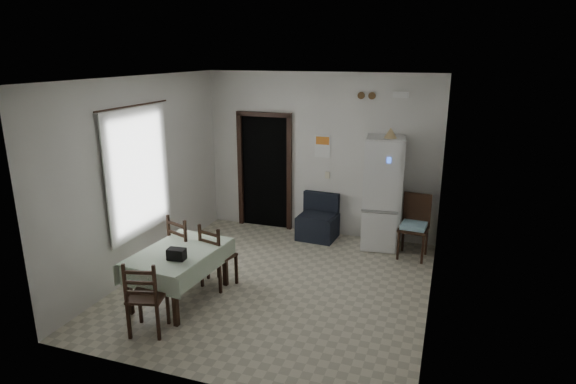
# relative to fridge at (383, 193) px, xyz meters

# --- Properties ---
(ground) EXTENTS (4.50, 4.50, 0.00)m
(ground) POSITION_rel_fridge_xyz_m (-1.20, -1.93, -0.95)
(ground) COLOR #B1A990
(ground) RESTS_ON ground
(ceiling) EXTENTS (4.20, 4.50, 0.02)m
(ceiling) POSITION_rel_fridge_xyz_m (-1.20, -1.93, 1.95)
(ceiling) COLOR white
(ceiling) RESTS_ON ground
(wall_back) EXTENTS (4.20, 0.02, 2.90)m
(wall_back) POSITION_rel_fridge_xyz_m (-1.20, 0.32, 0.50)
(wall_back) COLOR silver
(wall_back) RESTS_ON ground
(wall_front) EXTENTS (4.20, 0.02, 2.90)m
(wall_front) POSITION_rel_fridge_xyz_m (-1.20, -4.18, 0.50)
(wall_front) COLOR silver
(wall_front) RESTS_ON ground
(wall_left) EXTENTS (0.02, 4.50, 2.90)m
(wall_left) POSITION_rel_fridge_xyz_m (-3.30, -1.93, 0.50)
(wall_left) COLOR silver
(wall_left) RESTS_ON ground
(wall_right) EXTENTS (0.02, 4.50, 2.90)m
(wall_right) POSITION_rel_fridge_xyz_m (0.90, -1.93, 0.50)
(wall_right) COLOR silver
(wall_right) RESTS_ON ground
(doorway) EXTENTS (1.06, 0.52, 2.22)m
(doorway) POSITION_rel_fridge_xyz_m (-2.25, 0.52, 0.11)
(doorway) COLOR black
(doorway) RESTS_ON ground
(window_recess) EXTENTS (0.10, 1.20, 1.60)m
(window_recess) POSITION_rel_fridge_xyz_m (-3.35, -2.13, 0.60)
(window_recess) COLOR silver
(window_recess) RESTS_ON ground
(curtain) EXTENTS (0.02, 1.45, 1.85)m
(curtain) POSITION_rel_fridge_xyz_m (-3.24, -2.13, 0.60)
(curtain) COLOR white
(curtain) RESTS_ON ground
(curtain_rod) EXTENTS (0.02, 1.60, 0.02)m
(curtain_rod) POSITION_rel_fridge_xyz_m (-3.23, -2.13, 1.55)
(curtain_rod) COLOR black
(curtain_rod) RESTS_ON ground
(calendar) EXTENTS (0.28, 0.02, 0.40)m
(calendar) POSITION_rel_fridge_xyz_m (-1.15, 0.31, 0.67)
(calendar) COLOR white
(calendar) RESTS_ON ground
(calendar_image) EXTENTS (0.24, 0.01, 0.14)m
(calendar_image) POSITION_rel_fridge_xyz_m (-1.15, 0.30, 0.77)
(calendar_image) COLOR orange
(calendar_image) RESTS_ON ground
(light_switch) EXTENTS (0.08, 0.02, 0.12)m
(light_switch) POSITION_rel_fridge_xyz_m (-1.05, 0.31, 0.15)
(light_switch) COLOR beige
(light_switch) RESTS_ON ground
(vent_left) EXTENTS (0.12, 0.03, 0.12)m
(vent_left) POSITION_rel_fridge_xyz_m (-0.50, 0.30, 1.57)
(vent_left) COLOR brown
(vent_left) RESTS_ON ground
(vent_right) EXTENTS (0.12, 0.03, 0.12)m
(vent_right) POSITION_rel_fridge_xyz_m (-0.32, 0.30, 1.57)
(vent_right) COLOR brown
(vent_right) RESTS_ON ground
(emergency_light) EXTENTS (0.25, 0.07, 0.09)m
(emergency_light) POSITION_rel_fridge_xyz_m (0.15, 0.28, 1.60)
(emergency_light) COLOR white
(emergency_light) RESTS_ON ground
(fridge) EXTENTS (0.68, 0.68, 1.90)m
(fridge) POSITION_rel_fridge_xyz_m (0.00, 0.00, 0.00)
(fridge) COLOR silver
(fridge) RESTS_ON ground
(tan_cone) EXTENTS (0.22, 0.22, 0.17)m
(tan_cone) POSITION_rel_fridge_xyz_m (0.07, -0.08, 1.03)
(tan_cone) COLOR tan
(tan_cone) RESTS_ON fridge
(navy_seat) EXTENTS (0.70, 0.68, 0.79)m
(navy_seat) POSITION_rel_fridge_xyz_m (-1.13, 0.00, -0.55)
(navy_seat) COLOR black
(navy_seat) RESTS_ON ground
(corner_chair) EXTENTS (0.49, 0.49, 1.03)m
(corner_chair) POSITION_rel_fridge_xyz_m (0.55, -0.31, -0.43)
(corner_chair) COLOR black
(corner_chair) RESTS_ON ground
(dining_table) EXTENTS (1.00, 1.42, 0.70)m
(dining_table) POSITION_rel_fridge_xyz_m (-2.28, -2.73, -0.60)
(dining_table) COLOR #B3C8AB
(dining_table) RESTS_ON ground
(black_bag) EXTENTS (0.24, 0.16, 0.15)m
(black_bag) POSITION_rel_fridge_xyz_m (-2.14, -2.99, -0.17)
(black_bag) COLOR black
(black_bag) RESTS_ON dining_table
(dining_chair_far_left) EXTENTS (0.56, 0.56, 1.01)m
(dining_chair_far_left) POSITION_rel_fridge_xyz_m (-2.45, -2.19, -0.44)
(dining_chair_far_left) COLOR black
(dining_chair_far_left) RESTS_ON ground
(dining_chair_far_right) EXTENTS (0.49, 0.49, 0.94)m
(dining_chair_far_right) POSITION_rel_fridge_xyz_m (-1.97, -2.21, -0.48)
(dining_chair_far_right) COLOR black
(dining_chair_far_right) RESTS_ON ground
(dining_chair_near_head) EXTENTS (0.49, 0.49, 0.95)m
(dining_chair_near_head) POSITION_rel_fridge_xyz_m (-2.22, -3.55, -0.48)
(dining_chair_near_head) COLOR black
(dining_chair_near_head) RESTS_ON ground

